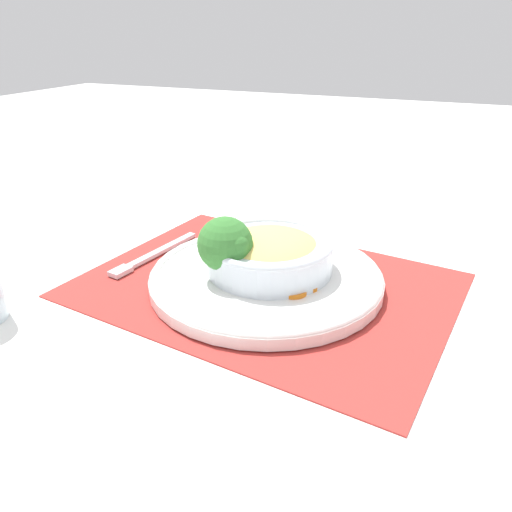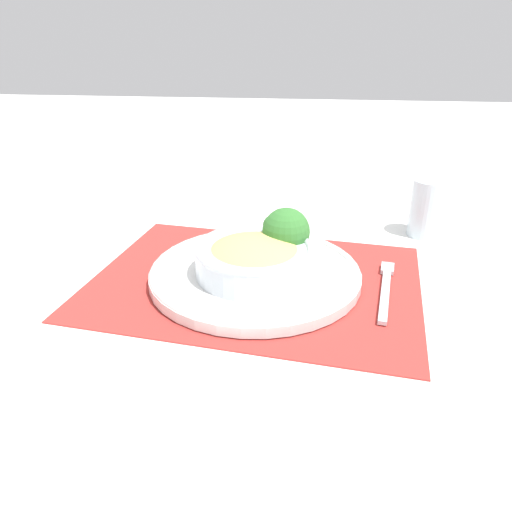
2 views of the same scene
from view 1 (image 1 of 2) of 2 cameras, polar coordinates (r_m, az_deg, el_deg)
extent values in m
plane|color=white|center=(0.70, 1.14, -3.43)|extent=(4.00, 4.00, 0.00)
cube|color=#B2332D|center=(0.70, 1.14, -3.29)|extent=(0.54, 0.43, 0.00)
cylinder|color=white|center=(0.70, 1.15, -2.56)|extent=(0.32, 0.32, 0.02)
torus|color=white|center=(0.69, 1.16, -1.98)|extent=(0.32, 0.32, 0.01)
cylinder|color=silver|center=(0.70, 1.43, 0.04)|extent=(0.18, 0.18, 0.04)
torus|color=silver|center=(0.69, 1.45, 1.64)|extent=(0.18, 0.18, 0.01)
ellipsoid|color=#EAC66B|center=(0.69, 1.44, 0.83)|extent=(0.14, 0.14, 0.05)
cylinder|color=#759E51|center=(0.67, -3.46, -1.70)|extent=(0.02, 0.02, 0.02)
sphere|color=#387A33|center=(0.66, -3.55, 1.36)|extent=(0.07, 0.07, 0.07)
sphere|color=#387A33|center=(0.64, -2.29, 1.22)|extent=(0.03, 0.03, 0.03)
sphere|color=#387A33|center=(0.67, -4.69, 2.13)|extent=(0.03, 0.03, 0.03)
cylinder|color=orange|center=(0.64, 4.27, -4.02)|extent=(0.04, 0.04, 0.01)
cylinder|color=orange|center=(0.66, 5.70, -3.35)|extent=(0.04, 0.04, 0.01)
cube|color=silver|center=(0.80, -11.29, 0.35)|extent=(0.04, 0.18, 0.01)
cube|color=silver|center=(0.75, -15.23, -1.70)|extent=(0.03, 0.04, 0.01)
camera|label=2|loc=(1.29, 10.39, 26.06)|focal=35.00mm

